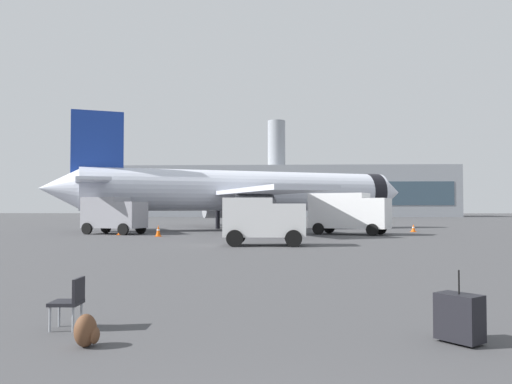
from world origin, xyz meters
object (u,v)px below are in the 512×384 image
(safety_cone_near, at_px, (120,230))
(gate_chair, at_px, (71,300))
(service_truck, at_px, (114,214))
(safety_cone_mid, at_px, (413,228))
(safety_cone_far, at_px, (158,231))
(fuel_truck, at_px, (348,212))
(rolling_suitcase, at_px, (459,317))
(traveller_backpack, at_px, (87,331))
(airplane_at_gate, at_px, (242,191))
(cargo_van, at_px, (263,219))

(safety_cone_near, relative_size, gate_chair, 0.96)
(service_truck, relative_size, safety_cone_mid, 7.81)
(safety_cone_mid, relative_size, safety_cone_far, 0.81)
(fuel_truck, relative_size, rolling_suitcase, 5.86)
(safety_cone_far, distance_m, rolling_suitcase, 30.53)
(service_truck, distance_m, traveller_backpack, 33.61)
(service_truck, xyz_separation_m, safety_cone_far, (4.33, -3.23, -1.19))
(traveller_backpack, bearing_deg, fuel_truck, 75.69)
(traveller_backpack, bearing_deg, airplane_at_gate, 90.87)
(fuel_truck, distance_m, safety_cone_near, 17.57)
(fuel_truck, xyz_separation_m, gate_chair, (-8.93, -31.27, -1.27))
(traveller_backpack, bearing_deg, service_truck, 107.57)
(gate_chair, bearing_deg, service_truck, 106.98)
(fuel_truck, bearing_deg, rolling_suitcase, -94.83)
(safety_cone_far, height_order, rolling_suitcase, rolling_suitcase)
(airplane_at_gate, relative_size, cargo_van, 7.76)
(safety_cone_mid, bearing_deg, safety_cone_near, -165.74)
(airplane_at_gate, height_order, traveller_backpack, airplane_at_gate)
(safety_cone_near, bearing_deg, airplane_at_gate, 50.06)
(safety_cone_near, xyz_separation_m, traveller_backpack, (9.20, -30.73, -0.18))
(service_truck, distance_m, safety_cone_far, 5.53)
(cargo_van, xyz_separation_m, safety_cone_near, (-11.18, 10.44, -1.04))
(service_truck, height_order, safety_cone_mid, service_truck)
(airplane_at_gate, height_order, rolling_suitcase, airplane_at_gate)
(cargo_van, bearing_deg, safety_cone_far, 132.52)
(fuel_truck, bearing_deg, safety_cone_far, -165.85)
(rolling_suitcase, bearing_deg, service_truck, 116.42)
(cargo_van, bearing_deg, fuel_truck, 62.53)
(safety_cone_near, relative_size, safety_cone_far, 0.99)
(safety_cone_near, bearing_deg, service_truck, 126.07)
(fuel_truck, xyz_separation_m, safety_cone_far, (-14.05, -3.54, -1.36))
(traveller_backpack, bearing_deg, safety_cone_near, 106.66)
(safety_cone_near, distance_m, safety_cone_mid, 24.29)
(rolling_suitcase, distance_m, gate_chair, 6.26)
(service_truck, bearing_deg, fuel_truck, 0.97)
(safety_cone_far, bearing_deg, safety_cone_mid, 21.47)
(airplane_at_gate, xyz_separation_m, safety_cone_far, (-5.18, -12.18, -3.24))
(airplane_at_gate, xyz_separation_m, safety_cone_mid, (14.97, -4.25, -3.32))
(airplane_at_gate, bearing_deg, cargo_van, -82.81)
(cargo_van, bearing_deg, gate_chair, -97.90)
(safety_cone_mid, distance_m, gate_chair, 38.69)
(gate_chair, bearing_deg, rolling_suitcase, -5.61)
(safety_cone_mid, xyz_separation_m, gate_chair, (-15.03, -35.65, 0.17))
(gate_chair, bearing_deg, safety_cone_far, 100.47)
(airplane_at_gate, distance_m, rolling_suitcase, 41.11)
(service_truck, bearing_deg, safety_cone_mid, 10.86)
(traveller_backpack, bearing_deg, rolling_suitcase, 4.62)
(gate_chair, bearing_deg, safety_cone_near, 106.01)
(safety_cone_mid, bearing_deg, fuel_truck, -144.31)
(airplane_at_gate, bearing_deg, fuel_truck, -44.26)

